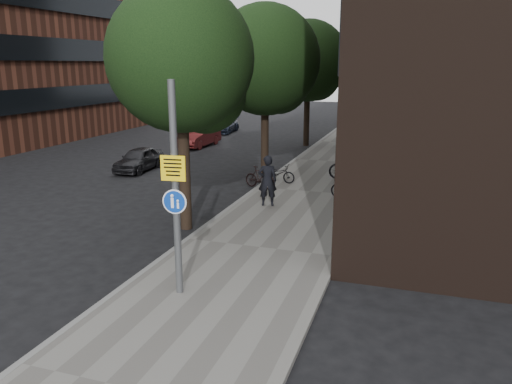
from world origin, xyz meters
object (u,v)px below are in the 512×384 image
at_px(pedestrian, 267,181).
at_px(parked_car_near, 139,159).
at_px(parked_bike_facade_near, 351,189).
at_px(signpost, 176,190).

height_order(pedestrian, parked_car_near, pedestrian).
relative_size(parked_bike_facade_near, parked_car_near, 0.49).
height_order(pedestrian, parked_bike_facade_near, pedestrian).
bearing_deg(parked_bike_facade_near, pedestrian, 138.14).
xyz_separation_m(pedestrian, parked_car_near, (-7.97, 4.40, -0.48)).
relative_size(signpost, pedestrian, 2.55).
xyz_separation_m(signpost, parked_bike_facade_near, (2.61, 9.13, -1.95)).
distance_m(signpost, parked_car_near, 14.49).
relative_size(pedestrian, parked_bike_facade_near, 1.12).
relative_size(signpost, parked_car_near, 1.41).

